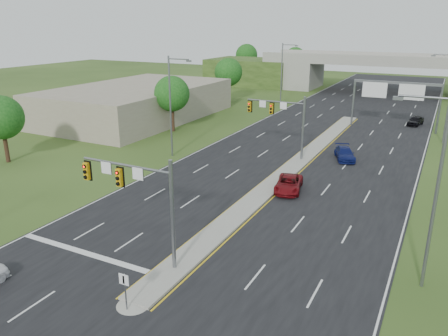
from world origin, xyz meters
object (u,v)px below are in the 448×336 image
Objects in this scene: signal_mast_near at (139,191)px; car_far_c at (415,121)px; car_far_a at (289,184)px; keep_right_sign at (125,286)px; car_far_b at (345,154)px; sign_gantry at (395,92)px; signal_mast_far at (283,116)px; overpass at (382,76)px.

signal_mast_near is 50.99m from car_far_c.
signal_mast_near is at bearing -116.09° from car_far_a.
car_far_b is (4.11, 32.05, -0.84)m from keep_right_sign.
signal_mast_far is at bearing -114.11° from sign_gantry.
car_far_a is at bearing -122.63° from car_far_b.
car_far_b is at bearing 82.70° from keep_right_sign.
signal_mast_far is at bearing 94.39° from keep_right_sign.
signal_mast_far is 0.60× the size of sign_gantry.
keep_right_sign is 84.55m from overpass.
keep_right_sign is (2.26, -29.45, -3.21)m from signal_mast_far.
signal_mast_far is 3.18× the size of keep_right_sign.
keep_right_sign is 0.47× the size of car_far_a.
sign_gantry is (8.95, 19.99, 0.51)m from signal_mast_far.
car_far_c is (2.85, 4.44, -4.55)m from sign_gantry.
signal_mast_near is at bearing -124.53° from car_far_b.
signal_mast_near reaches higher than keep_right_sign.
keep_right_sign is at bearing -90.00° from overpass.
car_far_a is at bearing -99.51° from sign_gantry.
overpass is at bearing 87.65° from signal_mast_far.
car_far_b is at bearing 77.00° from signal_mast_near.
signal_mast_near is 28.61m from car_far_b.
signal_mast_near reaches higher than car_far_c.
car_far_a is at bearing -90.37° from car_far_c.
overpass is at bearing 119.87° from car_far_c.
sign_gantry is at bearing -79.21° from overpass.
signal_mast_near is at bearing 116.94° from keep_right_sign.
sign_gantry is 35.75m from overpass.
sign_gantry is at bearing 78.75° from signal_mast_near.
signal_mast_far reaches higher than car_far_a.
keep_right_sign is at bearing -106.73° from car_far_a.
signal_mast_near is 5.94m from keep_right_sign.
sign_gantry is at bearing 82.30° from keep_right_sign.
car_far_a is at bearing -88.41° from overpass.
signal_mast_far is 7.98m from car_far_b.
overpass reaches higher than car_far_c.
signal_mast_far is 1.56× the size of car_far_b.
keep_right_sign is 20.30m from car_far_a.
signal_mast_far is 55.13m from overpass.
car_far_a is at bearing 75.59° from signal_mast_near.
car_far_c is at bearing 76.58° from signal_mast_near.
sign_gantry is 2.47× the size of car_far_a.
signal_mast_far is 29.71m from keep_right_sign.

